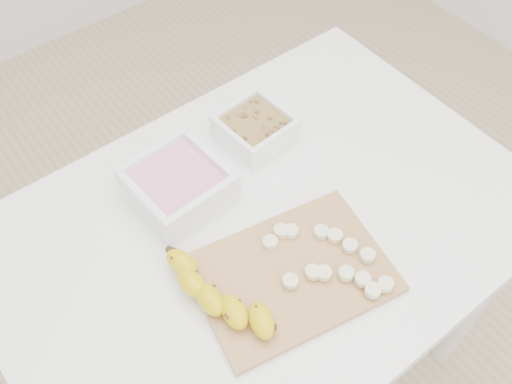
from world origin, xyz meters
TOP-DOWN VIEW (x-y plane):
  - ground at (0.00, 0.00)m, footprint 3.50×3.50m
  - table at (0.00, 0.00)m, footprint 1.00×0.70m
  - bowl_yogurt at (-0.09, 0.14)m, footprint 0.17×0.17m
  - bowl_granola at (0.11, 0.18)m, footprint 0.14×0.14m
  - cutting_board at (-0.04, -0.12)m, footprint 0.36×0.29m
  - banana at (-0.16, -0.09)m, footprint 0.07×0.23m
  - banana_slices at (0.03, -0.14)m, footprint 0.16×0.22m

SIDE VIEW (x-z plane):
  - ground at x=0.00m, z-range 0.00..0.00m
  - table at x=0.00m, z-range 0.28..1.03m
  - cutting_board at x=-0.04m, z-range 0.75..0.76m
  - banana_slices at x=0.03m, z-range 0.77..0.78m
  - bowl_granola at x=0.11m, z-range 0.75..0.81m
  - banana at x=-0.16m, z-range 0.77..0.80m
  - bowl_yogurt at x=-0.09m, z-range 0.75..0.83m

